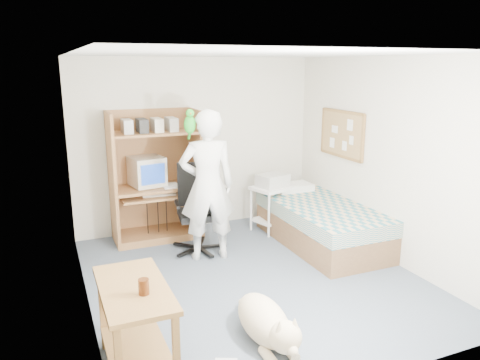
{
  "coord_description": "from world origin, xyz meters",
  "views": [
    {
      "loc": [
        -2.08,
        -4.52,
        2.4
      ],
      "look_at": [
        0.05,
        0.48,
        1.05
      ],
      "focal_mm": 35.0,
      "sensor_mm": 36.0,
      "label": 1
    }
  ],
  "objects_px": {
    "computer_hutch": "(155,181)",
    "office_chair": "(197,220)",
    "person": "(207,186)",
    "printer_cart": "(272,201)",
    "bed": "(321,223)",
    "side_desk": "(135,317)",
    "dog": "(266,322)"
  },
  "relations": [
    {
      "from": "side_desk",
      "to": "person",
      "type": "xyz_separation_m",
      "value": [
        1.28,
        1.97,
        0.45
      ]
    },
    {
      "from": "bed",
      "to": "computer_hutch",
      "type": "bearing_deg",
      "value": 150.71
    },
    {
      "from": "computer_hutch",
      "to": "office_chair",
      "type": "xyz_separation_m",
      "value": [
        0.39,
        -0.66,
        -0.42
      ]
    },
    {
      "from": "side_desk",
      "to": "bed",
      "type": "bearing_deg",
      "value": 32.5
    },
    {
      "from": "person",
      "to": "side_desk",
      "type": "bearing_deg",
      "value": 65.73
    },
    {
      "from": "person",
      "to": "printer_cart",
      "type": "height_order",
      "value": "person"
    },
    {
      "from": "office_chair",
      "to": "dog",
      "type": "distance_m",
      "value": 2.31
    },
    {
      "from": "bed",
      "to": "dog",
      "type": "xyz_separation_m",
      "value": [
        -1.72,
        -1.83,
        -0.1
      ]
    },
    {
      "from": "dog",
      "to": "side_desk",
      "type": "bearing_deg",
      "value": -178.6
    },
    {
      "from": "side_desk",
      "to": "printer_cart",
      "type": "relative_size",
      "value": 1.49
    },
    {
      "from": "computer_hutch",
      "to": "person",
      "type": "height_order",
      "value": "person"
    },
    {
      "from": "bed",
      "to": "person",
      "type": "xyz_separation_m",
      "value": [
        -1.57,
        0.15,
        0.65
      ]
    },
    {
      "from": "person",
      "to": "dog",
      "type": "relative_size",
      "value": 1.6
    },
    {
      "from": "person",
      "to": "dog",
      "type": "distance_m",
      "value": 2.12
    },
    {
      "from": "person",
      "to": "dog",
      "type": "xyz_separation_m",
      "value": [
        -0.15,
        -1.98,
        -0.75
      ]
    },
    {
      "from": "person",
      "to": "computer_hutch",
      "type": "bearing_deg",
      "value": -57.13
    },
    {
      "from": "bed",
      "to": "printer_cart",
      "type": "bearing_deg",
      "value": 116.3
    },
    {
      "from": "computer_hutch",
      "to": "person",
      "type": "xyz_separation_m",
      "value": [
        0.43,
        -0.97,
        0.12
      ]
    },
    {
      "from": "side_desk",
      "to": "person",
      "type": "relative_size",
      "value": 0.53
    },
    {
      "from": "bed",
      "to": "office_chair",
      "type": "relative_size",
      "value": 1.78
    },
    {
      "from": "computer_hutch",
      "to": "printer_cart",
      "type": "xyz_separation_m",
      "value": [
        1.63,
        -0.38,
        -0.38
      ]
    },
    {
      "from": "bed",
      "to": "printer_cart",
      "type": "distance_m",
      "value": 0.84
    },
    {
      "from": "dog",
      "to": "person",
      "type": "bearing_deg",
      "value": 87.67
    },
    {
      "from": "office_chair",
      "to": "printer_cart",
      "type": "bearing_deg",
      "value": 21.4
    },
    {
      "from": "side_desk",
      "to": "dog",
      "type": "xyz_separation_m",
      "value": [
        1.13,
        -0.01,
        -0.3
      ]
    },
    {
      "from": "bed",
      "to": "person",
      "type": "distance_m",
      "value": 1.71
    },
    {
      "from": "computer_hutch",
      "to": "office_chair",
      "type": "distance_m",
      "value": 0.87
    },
    {
      "from": "dog",
      "to": "office_chair",
      "type": "bearing_deg",
      "value": 89.28
    },
    {
      "from": "office_chair",
      "to": "dog",
      "type": "height_order",
      "value": "office_chair"
    },
    {
      "from": "bed",
      "to": "printer_cart",
      "type": "height_order",
      "value": "printer_cart"
    },
    {
      "from": "bed",
      "to": "printer_cart",
      "type": "relative_size",
      "value": 3.02
    },
    {
      "from": "computer_hutch",
      "to": "printer_cart",
      "type": "relative_size",
      "value": 2.69
    }
  ]
}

